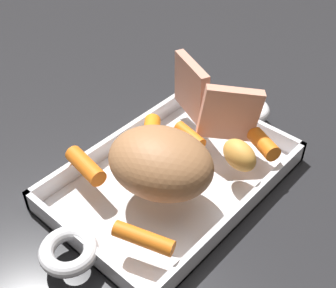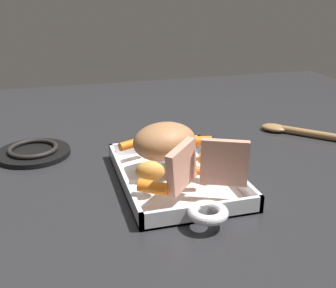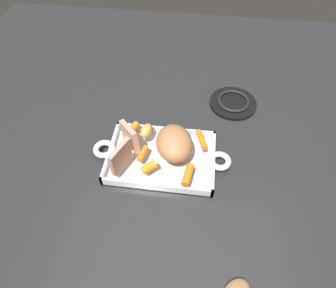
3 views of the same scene
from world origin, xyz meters
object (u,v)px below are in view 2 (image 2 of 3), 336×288
object	(u,v)px
roasting_dish	(176,176)
stove_burner_rear	(33,152)
baby_carrot_center_left	(134,143)
baby_carrot_center_right	(192,171)
serving_spoon	(297,131)
pork_roast	(165,141)
baby_carrot_northeast	(197,141)
baby_carrot_long	(210,161)
roast_slice_thin	(182,167)
roast_slice_thick	(224,163)
baby_carrot_southwest	(153,187)
potato_halved	(150,171)

from	to	relation	value
roasting_dish	stove_burner_rear	size ratio (longest dim) A/B	2.51
baby_carrot_center_left	baby_carrot_center_right	xyz separation A→B (m)	(0.16, 0.07, -0.00)
serving_spoon	pork_roast	bearing A→B (deg)	64.83
baby_carrot_northeast	baby_carrot_center_left	world-z (taller)	baby_carrot_northeast
pork_roast	baby_carrot_center_left	world-z (taller)	pork_roast
pork_roast	serving_spoon	size ratio (longest dim) A/B	0.68
baby_carrot_long	stove_burner_rear	xyz separation A→B (m)	(-0.24, -0.33, -0.04)
roast_slice_thin	baby_carrot_center_left	distance (m)	0.21
roast_slice_thick	baby_carrot_southwest	size ratio (longest dim) A/B	1.63
roasting_dish	serving_spoon	distance (m)	0.41
baby_carrot_center_left	serving_spoon	world-z (taller)	baby_carrot_center_left
baby_carrot_northeast	baby_carrot_long	distance (m)	0.11
roast_slice_thin	baby_carrot_long	size ratio (longest dim) A/B	1.86
baby_carrot_northeast	potato_halved	bearing A→B (deg)	-44.78
potato_halved	serving_spoon	bearing A→B (deg)	117.09
potato_halved	baby_carrot_center_right	bearing A→B (deg)	91.75
baby_carrot_center_left	baby_carrot_southwest	xyz separation A→B (m)	(0.21, -0.01, 0.00)
pork_roast	baby_carrot_southwest	distance (m)	0.15
pork_roast	potato_halved	distance (m)	0.10
baby_carrot_northeast	potato_halved	world-z (taller)	potato_halved
stove_burner_rear	roast_slice_thick	bearing A→B (deg)	45.74
roasting_dish	baby_carrot_southwest	size ratio (longest dim) A/B	8.14
pork_roast	baby_carrot_long	xyz separation A→B (m)	(0.06, 0.07, -0.03)
roast_slice_thin	stove_burner_rear	bearing A→B (deg)	-140.78
roast_slice_thick	baby_carrot_northeast	bearing A→B (deg)	174.92
roast_slice_thin	baby_carrot_center_left	size ratio (longest dim) A/B	1.12
baby_carrot_center_right	baby_carrot_long	bearing A→B (deg)	119.98
pork_roast	stove_burner_rear	xyz separation A→B (m)	(-0.18, -0.26, -0.06)
pork_roast	roast_slice_thin	bearing A→B (deg)	-2.61
baby_carrot_long	roasting_dish	bearing A→B (deg)	-112.04
roast_slice_thick	baby_carrot_northeast	world-z (taller)	roast_slice_thick
stove_burner_rear	serving_spoon	bearing A→B (deg)	86.15
serving_spoon	roast_slice_thin	bearing A→B (deg)	79.42
baby_carrot_southwest	baby_carrot_long	bearing A→B (deg)	119.95
roast_slice_thick	serving_spoon	xyz separation A→B (m)	(-0.27, 0.32, -0.07)
baby_carrot_center_right	stove_burner_rear	xyz separation A→B (m)	(-0.27, -0.28, -0.03)
baby_carrot_long	stove_burner_rear	bearing A→B (deg)	-126.03
roasting_dish	baby_carrot_long	size ratio (longest dim) A/B	9.88
baby_carrot_southwest	roasting_dish	bearing A→B (deg)	144.68
roasting_dish	baby_carrot_northeast	distance (m)	0.12
serving_spoon	stove_burner_rear	bearing A→B (deg)	41.79
baby_carrot_northeast	serving_spoon	world-z (taller)	baby_carrot_northeast
baby_carrot_northeast	serving_spoon	bearing A→B (deg)	106.19
pork_roast	baby_carrot_southwest	world-z (taller)	pork_roast
baby_carrot_long	stove_burner_rear	world-z (taller)	baby_carrot_long
baby_carrot_center_right	serving_spoon	distance (m)	0.42
roast_slice_thin	roast_slice_thick	bearing A→B (deg)	83.09
roast_slice_thin	baby_carrot_southwest	size ratio (longest dim) A/B	1.53
roasting_dish	stove_burner_rear	distance (m)	0.34
pork_roast	roasting_dish	bearing A→B (deg)	18.94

